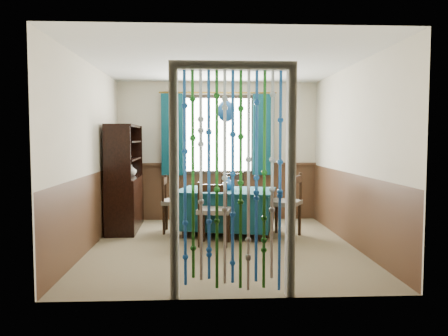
{
  "coord_description": "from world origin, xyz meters",
  "views": [
    {
      "loc": [
        -0.28,
        -5.94,
        1.48
      ],
      "look_at": [
        0.04,
        0.51,
        1.04
      ],
      "focal_mm": 35.0,
      "sensor_mm": 36.0,
      "label": 1
    }
  ],
  "objects": [
    {
      "name": "vase_table",
      "position": [
        0.12,
        0.73,
        0.79
      ],
      "size": [
        0.23,
        0.23,
        0.18
      ],
      "primitive_type": "imported",
      "rotation": [
        0.0,
        0.0,
        -0.39
      ],
      "color": "navy",
      "rests_on": "dining_table"
    },
    {
      "name": "window",
      "position": [
        0.0,
        1.95,
        1.55
      ],
      "size": [
        1.32,
        0.12,
        1.42
      ],
      "primitive_type": "cube",
      "color": "black",
      "rests_on": "wall_back"
    },
    {
      "name": "wainscot_left",
      "position": [
        -1.79,
        0.0,
        0.5
      ],
      "size": [
        0.0,
        4.0,
        4.0
      ],
      "primitive_type": "plane",
      "rotation": [
        1.57,
        0.0,
        1.57
      ],
      "color": "#462C1A",
      "rests_on": "ground"
    },
    {
      "name": "wall_back",
      "position": [
        0.0,
        2.0,
        1.25
      ],
      "size": [
        3.6,
        0.0,
        3.6
      ],
      "primitive_type": "plane",
      "rotation": [
        1.57,
        0.0,
        0.0
      ],
      "color": "beige",
      "rests_on": "ground"
    },
    {
      "name": "wainscot_back",
      "position": [
        0.0,
        1.99,
        0.5
      ],
      "size": [
        3.6,
        0.0,
        3.6
      ],
      "primitive_type": "plane",
      "rotation": [
        1.57,
        0.0,
        0.0
      ],
      "color": "#462C1A",
      "rests_on": "ground"
    },
    {
      "name": "wall_front",
      "position": [
        0.0,
        -2.0,
        1.25
      ],
      "size": [
        3.6,
        0.0,
        3.6
      ],
      "primitive_type": "plane",
      "rotation": [
        -1.57,
        0.0,
        0.0
      ],
      "color": "beige",
      "rests_on": "ground"
    },
    {
      "name": "chair_left",
      "position": [
        -0.73,
        0.94,
        0.47
      ],
      "size": [
        0.44,
        0.46,
        0.89
      ],
      "rotation": [
        0.0,
        0.0,
        -1.61
      ],
      "color": "black",
      "rests_on": "floor"
    },
    {
      "name": "wall_right",
      "position": [
        1.8,
        0.0,
        1.25
      ],
      "size": [
        0.0,
        4.0,
        4.0
      ],
      "primitive_type": "plane",
      "rotation": [
        1.57,
        0.0,
        -1.57
      ],
      "color": "beige",
      "rests_on": "ground"
    },
    {
      "name": "chair_right",
      "position": [
        0.97,
        0.51,
        0.51
      ],
      "size": [
        0.63,
        0.64,
        0.96
      ],
      "rotation": [
        0.0,
        0.0,
        1.06
      ],
      "color": "black",
      "rests_on": "floor"
    },
    {
      "name": "pendant_lamp",
      "position": [
        0.08,
        0.72,
        1.9
      ],
      "size": [
        0.26,
        0.26,
        0.77
      ],
      "color": "olive",
      "rests_on": "ceiling"
    },
    {
      "name": "wall_left",
      "position": [
        -1.8,
        0.0,
        1.25
      ],
      "size": [
        0.0,
        4.0,
        4.0
      ],
      "primitive_type": "plane",
      "rotation": [
        1.57,
        0.0,
        1.57
      ],
      "color": "beige",
      "rests_on": "ground"
    },
    {
      "name": "doorway",
      "position": [
        0.0,
        -1.94,
        1.05
      ],
      "size": [
        1.16,
        0.12,
        2.18
      ],
      "primitive_type": null,
      "color": "silver",
      "rests_on": "ground"
    },
    {
      "name": "bowl_shelf",
      "position": [
        -1.49,
        0.99,
        1.19
      ],
      "size": [
        0.23,
        0.23,
        0.05
      ],
      "primitive_type": "imported",
      "rotation": [
        0.0,
        0.0,
        -0.22
      ],
      "color": "beige",
      "rests_on": "sideboard"
    },
    {
      "name": "ceiling",
      "position": [
        0.0,
        0.0,
        2.5
      ],
      "size": [
        4.0,
        4.0,
        0.0
      ],
      "primitive_type": "plane",
      "rotation": [
        3.14,
        0.0,
        0.0
      ],
      "color": "silver",
      "rests_on": "ground"
    },
    {
      "name": "chair_far",
      "position": [
        0.22,
        1.42,
        0.48
      ],
      "size": [
        0.5,
        0.49,
        0.91
      ],
      "rotation": [
        0.0,
        0.0,
        3.0
      ],
      "color": "black",
      "rests_on": "floor"
    },
    {
      "name": "dining_table",
      "position": [
        0.08,
        0.72,
        0.41
      ],
      "size": [
        1.66,
        1.33,
        0.7
      ],
      "rotation": [
        0.0,
        0.0,
        -0.25
      ],
      "color": "#0B333C",
      "rests_on": "floor"
    },
    {
      "name": "floor",
      "position": [
        0.0,
        0.0,
        0.0
      ],
      "size": [
        4.0,
        4.0,
        0.0
      ],
      "primitive_type": "plane",
      "color": "brown",
      "rests_on": "ground"
    },
    {
      "name": "vase_sideboard",
      "position": [
        -1.49,
        1.55,
        0.95
      ],
      "size": [
        0.25,
        0.25,
        0.21
      ],
      "primitive_type": "imported",
      "rotation": [
        0.0,
        0.0,
        -0.28
      ],
      "color": "beige",
      "rests_on": "sideboard"
    },
    {
      "name": "wainscot_front",
      "position": [
        0.0,
        -1.99,
        0.5
      ],
      "size": [
        3.6,
        0.0,
        3.6
      ],
      "primitive_type": "plane",
      "rotation": [
        -1.57,
        0.0,
        0.0
      ],
      "color": "#462C1A",
      "rests_on": "ground"
    },
    {
      "name": "sideboard",
      "position": [
        -1.55,
        1.2,
        0.59
      ],
      "size": [
        0.48,
        1.31,
        1.7
      ],
      "rotation": [
        0.0,
        0.0,
        0.03
      ],
      "color": "black",
      "rests_on": "floor"
    },
    {
      "name": "chair_near",
      "position": [
        -0.12,
        0.04,
        0.48
      ],
      "size": [
        0.51,
        0.49,
        0.89
      ],
      "rotation": [
        0.0,
        0.0,
        -0.17
      ],
      "color": "black",
      "rests_on": "floor"
    },
    {
      "name": "wainscot_right",
      "position": [
        1.79,
        0.0,
        0.5
      ],
      "size": [
        0.0,
        4.0,
        4.0
      ],
      "primitive_type": "plane",
      "rotation": [
        1.57,
        0.0,
        -1.57
      ],
      "color": "#462C1A",
      "rests_on": "ground"
    }
  ]
}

